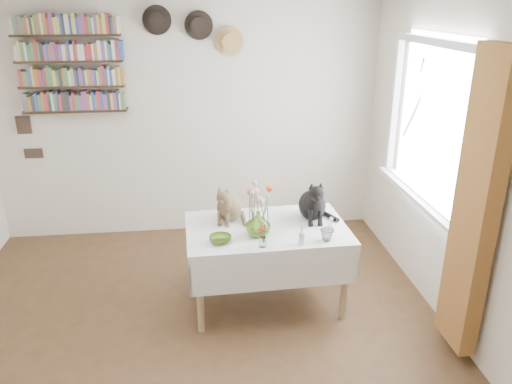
{
  "coord_description": "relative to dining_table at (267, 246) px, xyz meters",
  "views": [
    {
      "loc": [
        0.1,
        -2.96,
        2.43
      ],
      "look_at": [
        0.52,
        0.6,
        1.05
      ],
      "focal_mm": 35.0,
      "sensor_mm": 36.0,
      "label": 1
    }
  ],
  "objects": [
    {
      "name": "flower_bouquet",
      "position": [
        -0.09,
        -0.14,
        0.51
      ],
      "size": [
        0.17,
        0.13,
        0.39
      ],
      "color": "#4C7233",
      "rests_on": "flower_vase"
    },
    {
      "name": "drinking_glass",
      "position": [
        0.42,
        -0.3,
        0.22
      ],
      "size": [
        0.13,
        0.13,
        0.1
      ],
      "primitive_type": "imported",
      "rotation": [
        0.0,
        0.0,
        -0.27
      ],
      "color": "white",
      "rests_on": "dining_table"
    },
    {
      "name": "green_bowl",
      "position": [
        -0.39,
        -0.23,
        0.2
      ],
      "size": [
        0.21,
        0.21,
        0.05
      ],
      "primitive_type": "imported",
      "rotation": [
        0.0,
        0.0,
        0.3
      ],
      "color": "#98C64C",
      "rests_on": "dining_table"
    },
    {
      "name": "candlestick",
      "position": [
        0.22,
        -0.33,
        0.23
      ],
      "size": [
        0.05,
        0.05,
        0.17
      ],
      "color": "white",
      "rests_on": "dining_table"
    },
    {
      "name": "flower_vase",
      "position": [
        -0.09,
        -0.15,
        0.27
      ],
      "size": [
        0.25,
        0.25,
        0.2
      ],
      "primitive_type": "imported",
      "rotation": [
        0.0,
        0.0,
        -0.38
      ],
      "color": "#98C64C",
      "rests_on": "dining_table"
    },
    {
      "name": "berry_jar",
      "position": [
        -0.08,
        -0.34,
        0.26
      ],
      "size": [
        0.05,
        0.05,
        0.2
      ],
      "color": "white",
      "rests_on": "dining_table"
    },
    {
      "name": "wall_hats",
      "position": [
        -0.51,
        1.49,
        1.64
      ],
      "size": [
        0.98,
        0.09,
        0.48
      ],
      "color": "black",
      "rests_on": "room"
    },
    {
      "name": "black_cat",
      "position": [
        0.4,
        0.13,
        0.36
      ],
      "size": [
        0.26,
        0.32,
        0.37
      ],
      "primitive_type": null,
      "rotation": [
        0.0,
        0.0,
        -0.02
      ],
      "color": "black",
      "rests_on": "dining_table"
    },
    {
      "name": "dining_table",
      "position": [
        0.0,
        0.0,
        0.0
      ],
      "size": [
        1.34,
        0.89,
        0.7
      ],
      "color": "white",
      "rests_on": "room"
    },
    {
      "name": "porcelain_figurine",
      "position": [
        0.51,
        -0.09,
        0.22
      ],
      "size": [
        0.06,
        0.06,
        0.1
      ],
      "color": "white",
      "rests_on": "dining_table"
    },
    {
      "name": "curtain",
      "position": [
        1.28,
        -0.82,
        0.62
      ],
      "size": [
        0.12,
        0.38,
        2.1
      ],
      "primitive_type": "cube",
      "color": "brown",
      "rests_on": "room"
    },
    {
      "name": "tabby_cat",
      "position": [
        -0.29,
        0.19,
        0.34
      ],
      "size": [
        0.32,
        0.35,
        0.33
      ],
      "primitive_type": null,
      "rotation": [
        0.0,
        0.0,
        -0.44
      ],
      "color": "brown",
      "rests_on": "dining_table"
    },
    {
      "name": "wall_art_plaques",
      "position": [
        -2.25,
        1.53,
        0.6
      ],
      "size": [
        0.21,
        0.02,
        0.44
      ],
      "color": "#38281E",
      "rests_on": "room"
    },
    {
      "name": "room",
      "position": [
        -0.62,
        -0.7,
        0.72
      ],
      "size": [
        4.08,
        4.58,
        2.58
      ],
      "color": "brown",
      "rests_on": "ground"
    },
    {
      "name": "bookshelf_unit",
      "position": [
        -1.72,
        1.46,
        1.31
      ],
      "size": [
        1.0,
        0.16,
        0.91
      ],
      "color": "black",
      "rests_on": "room"
    },
    {
      "name": "window",
      "position": [
        1.34,
        0.1,
        0.87
      ],
      "size": [
        0.12,
        1.52,
        1.32
      ],
      "color": "white",
      "rests_on": "room"
    }
  ]
}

